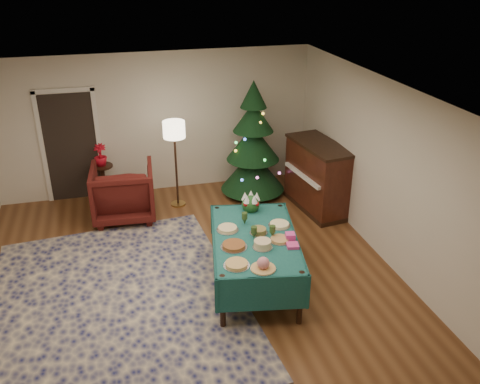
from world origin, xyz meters
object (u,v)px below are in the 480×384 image
object	(u,v)px
potted_plant	(101,160)
floor_lamp	(174,135)
christmas_tree	(253,145)
side_table	(104,184)
piano	(318,177)
buffet_table	(255,246)
gift_box	(290,237)
armchair	(123,190)

from	to	relation	value
potted_plant	floor_lamp	bearing A→B (deg)	-21.65
potted_plant	christmas_tree	distance (m)	2.84
side_table	christmas_tree	world-z (taller)	christmas_tree
side_table	piano	xyz separation A→B (m)	(3.77, -1.31, 0.26)
buffet_table	side_table	world-z (taller)	buffet_table
gift_box	potted_plant	size ratio (longest dim) A/B	0.30
christmas_tree	piano	xyz separation A→B (m)	(0.97, -0.90, -0.39)
buffet_table	armchair	xyz separation A→B (m)	(-1.65, 2.53, -0.08)
floor_lamp	christmas_tree	size ratio (longest dim) A/B	0.73
armchair	side_table	size ratio (longest dim) A/B	1.49
side_table	piano	size ratio (longest dim) A/B	0.48
buffet_table	gift_box	xyz separation A→B (m)	(0.43, -0.22, 0.21)
gift_box	christmas_tree	distance (m)	3.14
armchair	christmas_tree	world-z (taller)	christmas_tree
armchair	christmas_tree	size ratio (longest dim) A/B	0.48
armchair	piano	bearing A→B (deg)	175.49
gift_box	potted_plant	distance (m)	4.27
armchair	potted_plant	world-z (taller)	armchair
potted_plant	christmas_tree	size ratio (longest dim) A/B	0.18
christmas_tree	gift_box	bearing A→B (deg)	-97.06
buffet_table	piano	bearing A→B (deg)	48.19
christmas_tree	piano	bearing A→B (deg)	-42.98
side_table	christmas_tree	bearing A→B (deg)	-8.34
floor_lamp	piano	bearing A→B (deg)	-17.82
gift_box	piano	xyz separation A→B (m)	(1.35, 2.21, -0.21)
side_table	potted_plant	bearing A→B (deg)	0.00
buffet_table	potted_plant	world-z (taller)	potted_plant
gift_box	floor_lamp	world-z (taller)	floor_lamp
armchair	floor_lamp	distance (m)	1.32
armchair	christmas_tree	xyz separation A→B (m)	(2.47, 0.36, 0.47)
armchair	potted_plant	xyz separation A→B (m)	(-0.33, 0.77, 0.30)
buffet_table	potted_plant	size ratio (longest dim) A/B	5.27
floor_lamp	potted_plant	bearing A→B (deg)	158.35
potted_plant	side_table	bearing A→B (deg)	0.00
floor_lamp	side_table	xyz separation A→B (m)	(-1.32, 0.52, -1.03)
gift_box	armchair	world-z (taller)	armchair
buffet_table	gift_box	world-z (taller)	gift_box
buffet_table	side_table	distance (m)	3.87
floor_lamp	buffet_table	bearing A→B (deg)	-76.46
potted_plant	armchair	bearing A→B (deg)	-66.79
gift_box	piano	distance (m)	2.60
potted_plant	piano	size ratio (longest dim) A/B	0.27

